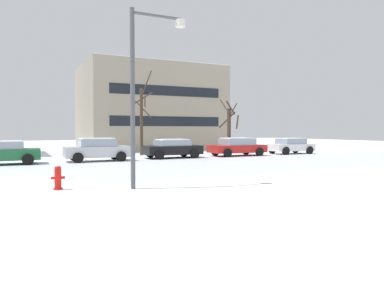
{
  "coord_description": "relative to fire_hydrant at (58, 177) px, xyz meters",
  "views": [
    {
      "loc": [
        -0.01,
        -14.74,
        2.01
      ],
      "look_at": [
        9.79,
        5.56,
        1.14
      ],
      "focal_mm": 34.36,
      "sensor_mm": 36.0,
      "label": 1
    }
  ],
  "objects": [
    {
      "name": "ground_plane",
      "position": [
        -1.27,
        1.75,
        -0.43
      ],
      "size": [
        120.0,
        120.0,
        0.0
      ],
      "primitive_type": "plane",
      "color": "white"
    },
    {
      "name": "road_surface",
      "position": [
        -1.27,
        5.57,
        -0.43
      ],
      "size": [
        80.0,
        9.63,
        0.0
      ],
      "color": "silver",
      "rests_on": "ground"
    },
    {
      "name": "fire_hydrant",
      "position": [
        0.0,
        0.0,
        0.0
      ],
      "size": [
        0.44,
        0.3,
        0.85
      ],
      "color": "red",
      "rests_on": "ground"
    },
    {
      "name": "street_lamp",
      "position": [
        2.67,
        -0.93,
        3.3
      ],
      "size": [
        2.02,
        0.36,
        6.09
      ],
      "color": "#4C4F54",
      "rests_on": "ground"
    },
    {
      "name": "parked_car_green",
      "position": [
        -1.9,
        10.82,
        0.28
      ],
      "size": [
        3.94,
        2.18,
        1.37
      ],
      "color": "#1E6038",
      "rests_on": "ground"
    },
    {
      "name": "parked_car_silver",
      "position": [
        3.47,
        10.82,
        0.33
      ],
      "size": [
        4.08,
        2.05,
        1.49
      ],
      "color": "silver",
      "rests_on": "ground"
    },
    {
      "name": "parked_car_black",
      "position": [
        8.83,
        11.19,
        0.27
      ],
      "size": [
        4.08,
        2.16,
        1.35
      ],
      "color": "black",
      "rests_on": "ground"
    },
    {
      "name": "parked_car_red",
      "position": [
        14.2,
        11.01,
        0.29
      ],
      "size": [
        4.4,
        2.14,
        1.4
      ],
      "color": "red",
      "rests_on": "ground"
    },
    {
      "name": "parked_car_white",
      "position": [
        19.57,
        11.09,
        0.26
      ],
      "size": [
        3.85,
        1.99,
        1.33
      ],
      "color": "white",
      "rests_on": "ground"
    },
    {
      "name": "tree_far_left",
      "position": [
        15.26,
        13.89,
        1.79
      ],
      "size": [
        1.74,
        2.0,
        4.62
      ],
      "color": "#423326",
      "rests_on": "ground"
    },
    {
      "name": "tree_far_right",
      "position": [
        7.76,
        14.81,
        2.56
      ],
      "size": [
        1.82,
        1.85,
        6.68
      ],
      "color": "#423326",
      "rests_on": "ground"
    },
    {
      "name": "building_far_right",
      "position": [
        11.42,
        23.64,
        3.82
      ],
      "size": [
        13.43,
        10.39,
        8.49
      ],
      "color": "#9E937F",
      "rests_on": "ground"
    }
  ]
}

